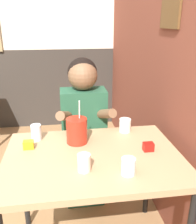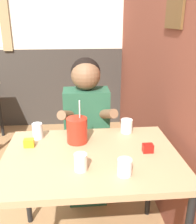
{
  "view_description": "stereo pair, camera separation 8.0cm",
  "coord_description": "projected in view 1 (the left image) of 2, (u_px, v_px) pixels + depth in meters",
  "views": [
    {
      "loc": [
        0.75,
        -0.86,
        1.47
      ],
      "look_at": [
        0.95,
        0.53,
        0.95
      ],
      "focal_mm": 40.0,
      "sensor_mm": 36.0,
      "label": 1
    },
    {
      "loc": [
        0.82,
        -0.86,
        1.47
      ],
      "look_at": [
        0.95,
        0.53,
        0.95
      ],
      "focal_mm": 40.0,
      "sensor_mm": 36.0,
      "label": 2
    }
  ],
  "objects": [
    {
      "name": "brick_wall_right",
      "position": [
        148.0,
        35.0,
        2.16
      ],
      "size": [
        0.08,
        4.64,
        2.7
      ],
      "color": "brown",
      "rests_on": "ground_plane"
    },
    {
      "name": "back_wall",
      "position": [
        1.0,
        30.0,
        3.21
      ],
      "size": [
        5.94,
        0.09,
        2.7
      ],
      "color": "beige",
      "rests_on": "ground_plane"
    },
    {
      "name": "main_table",
      "position": [
        93.0,
        166.0,
        1.45
      ],
      "size": [
        1.01,
        0.72,
        0.75
      ],
      "color": "tan",
      "rests_on": "ground_plane"
    },
    {
      "name": "person_seated",
      "position": [
        84.0,
        131.0,
        1.95
      ],
      "size": [
        0.42,
        0.41,
        1.22
      ],
      "color": "#235138",
      "rests_on": "ground_plane"
    },
    {
      "name": "cocktail_pitcher",
      "position": [
        77.0,
        131.0,
        1.54
      ],
      "size": [
        0.13,
        0.13,
        0.28
      ],
      "color": "#B22819",
      "rests_on": "main_table"
    },
    {
      "name": "glass_near_pitcher",
      "position": [
        128.0,
        166.0,
        1.23
      ],
      "size": [
        0.07,
        0.07,
        0.09
      ],
      "color": "silver",
      "rests_on": "main_table"
    },
    {
      "name": "glass_center",
      "position": [
        125.0,
        125.0,
        1.71
      ],
      "size": [
        0.08,
        0.08,
        0.09
      ],
      "color": "silver",
      "rests_on": "main_table"
    },
    {
      "name": "glass_far_side",
      "position": [
        84.0,
        163.0,
        1.26
      ],
      "size": [
        0.07,
        0.07,
        0.09
      ],
      "color": "silver",
      "rests_on": "main_table"
    },
    {
      "name": "glass_by_brick",
      "position": [
        36.0,
        132.0,
        1.59
      ],
      "size": [
        0.07,
        0.07,
        0.1
      ],
      "color": "silver",
      "rests_on": "main_table"
    },
    {
      "name": "condiment_ketchup",
      "position": [
        148.0,
        147.0,
        1.46
      ],
      "size": [
        0.06,
        0.04,
        0.05
      ],
      "color": "#B7140F",
      "rests_on": "main_table"
    },
    {
      "name": "condiment_mustard",
      "position": [
        29.0,
        145.0,
        1.48
      ],
      "size": [
        0.06,
        0.04,
        0.05
      ],
      "color": "yellow",
      "rests_on": "main_table"
    }
  ]
}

